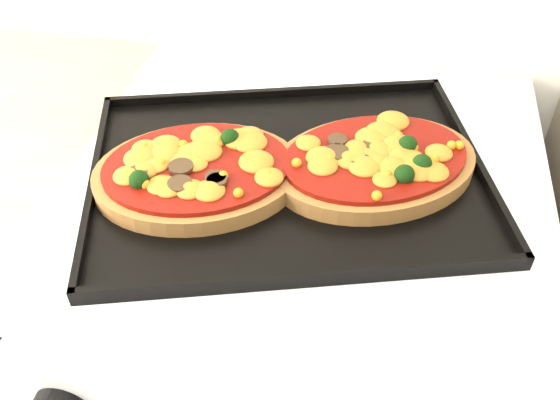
% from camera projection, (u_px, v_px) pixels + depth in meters
% --- Properties ---
extents(stove, '(0.60, 0.60, 0.91)m').
position_uv_depth(stove, '(300.00, 375.00, 1.08)').
color(stove, silver).
rests_on(stove, floor).
extents(baking_tray, '(0.56, 0.47, 0.02)m').
position_uv_depth(baking_tray, '(288.00, 172.00, 0.76)').
color(baking_tray, black).
rests_on(baking_tray, stove).
extents(pizza_left, '(0.29, 0.26, 0.04)m').
position_uv_depth(pizza_left, '(197.00, 171.00, 0.74)').
color(pizza_left, olive).
rests_on(pizza_left, baking_tray).
extents(pizza_right, '(0.31, 0.28, 0.04)m').
position_uv_depth(pizza_right, '(375.00, 162.00, 0.75)').
color(pizza_right, olive).
rests_on(pizza_right, baking_tray).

